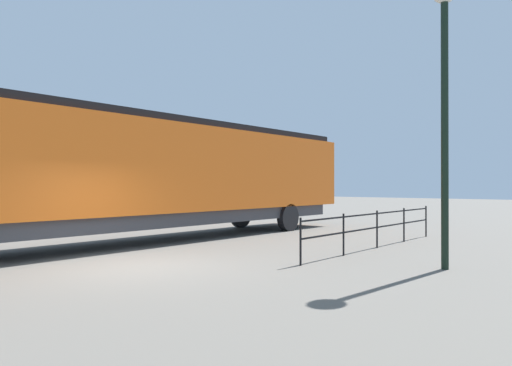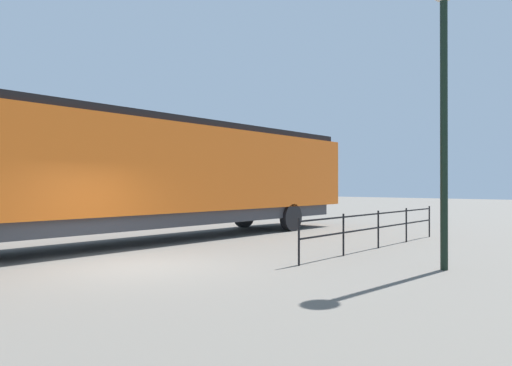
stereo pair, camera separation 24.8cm
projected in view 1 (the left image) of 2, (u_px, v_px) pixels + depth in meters
ground_plane at (137, 267)px, 10.61m from camera, size 120.00×120.00×0.00m
locomotive at (159, 172)px, 15.62m from camera, size 2.88×18.88×4.06m
lamp_post at (445, 52)px, 10.36m from camera, size 0.58×0.58×6.48m
platform_fence at (377, 223)px, 13.87m from camera, size 0.05×8.00×1.11m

